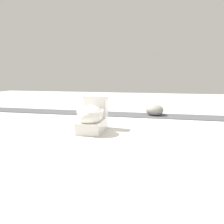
{
  "coord_description": "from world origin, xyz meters",
  "views": [
    {
      "loc": [
        3.28,
        0.94,
        0.83
      ],
      "look_at": [
        0.24,
        0.26,
        0.3
      ],
      "focal_mm": 35.0,
      "sensor_mm": 36.0,
      "label": 1
    }
  ],
  "objects": [
    {
      "name": "ground_plane",
      "position": [
        0.0,
        0.0,
        0.0
      ],
      "size": [
        14.0,
        14.0,
        0.0
      ],
      "primitive_type": "plane",
      "color": "beige"
    },
    {
      "name": "toilet",
      "position": [
        0.24,
        -0.04,
        0.22
      ],
      "size": [
        0.64,
        0.4,
        0.52
      ],
      "rotation": [
        0.0,
        0.0,
        0.02
      ],
      "color": "white",
      "rests_on": "ground"
    },
    {
      "name": "boulder_near",
      "position": [
        -1.26,
        0.82,
        0.12
      ],
      "size": [
        0.5,
        0.5,
        0.23
      ],
      "primitive_type": "ellipsoid",
      "rotation": [
        0.0,
        0.0,
        0.54
      ],
      "color": "gray",
      "rests_on": "ground"
    },
    {
      "name": "gravel_strip",
      "position": [
        -1.2,
        0.5,
        0.01
      ],
      "size": [
        0.56,
        8.0,
        0.01
      ],
      "primitive_type": "cube",
      "color": "#4C4C51",
      "rests_on": "ground"
    }
  ]
}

